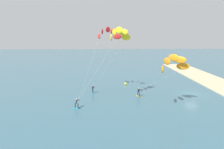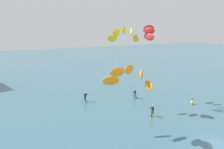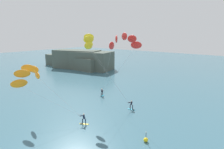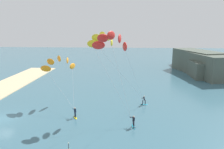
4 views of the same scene
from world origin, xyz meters
name	(u,v)px [view 2 (image 2 of 4)]	position (x,y,z in m)	size (l,w,h in m)	color
ground_plane	(219,146)	(0.00, 0.00, 0.00)	(240.00, 240.00, 0.00)	#386070
kitesurfer_nearshore	(130,78)	(-7.49, 6.83, 7.17)	(9.76, 7.83, 8.76)	yellow
kitesurfer_mid_water	(124,37)	(-3.48, 15.16, 11.33)	(8.02, 7.29, 13.00)	#23ADD1
kitesurfer_far_out	(146,35)	(1.54, 16.87, 11.48)	(11.32, 8.70, 13.17)	#23ADD1
marker_buoy	(192,103)	(8.25, 12.42, 0.30)	(0.56, 0.56, 1.38)	yellow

